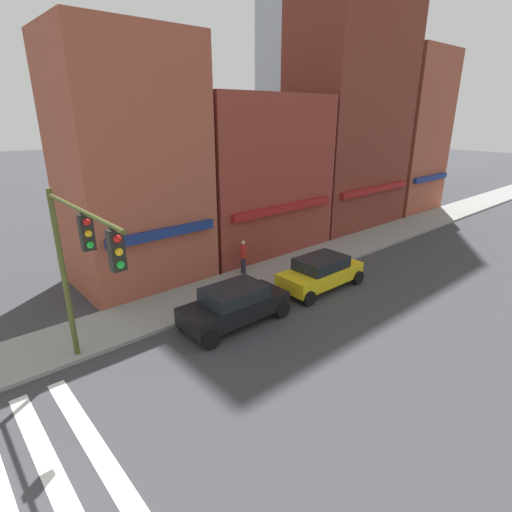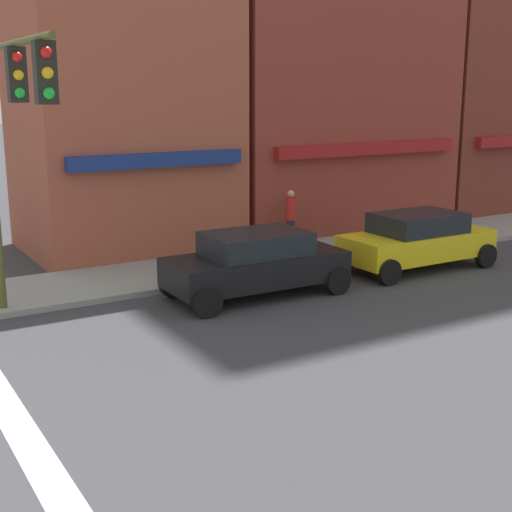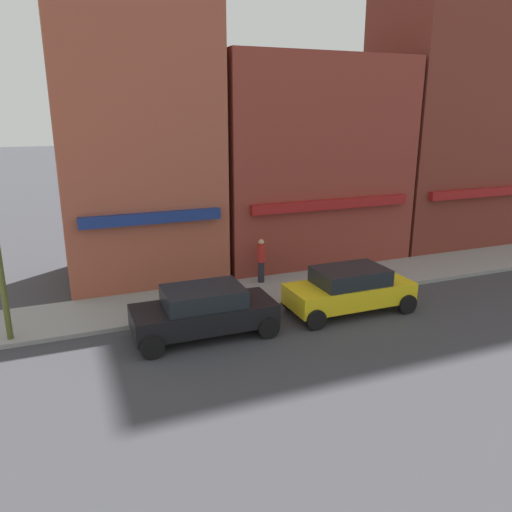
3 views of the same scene
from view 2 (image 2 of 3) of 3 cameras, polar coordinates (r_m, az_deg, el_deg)
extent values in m
cube|color=silver|center=(10.99, -17.77, -14.05)|extent=(0.49, 10.80, 0.01)
cube|color=#9E4C38|center=(22.57, -10.82, 14.91)|extent=(6.08, 5.00, 11.37)
cube|color=navy|center=(20.19, -7.84, 7.62)|extent=(5.17, 0.30, 0.40)
cube|color=maroon|center=(26.20, 5.38, 12.26)|extent=(8.65, 5.00, 9.03)
cube|color=maroon|center=(24.19, 9.06, 8.48)|extent=(7.35, 0.30, 0.40)
cube|color=maroon|center=(32.43, 18.99, 17.84)|extent=(8.85, 5.00, 15.86)
cylinder|color=#474C1E|center=(13.73, -19.02, 15.73)|extent=(0.12, 5.30, 0.12)
cube|color=black|center=(13.45, -18.60, 13.58)|extent=(0.32, 0.24, 0.95)
sphere|color=red|center=(13.33, -18.57, 14.86)|extent=(0.18, 0.18, 0.18)
sphere|color=#EAAD14|center=(13.33, -18.47, 13.58)|extent=(0.18, 0.18, 0.18)
sphere|color=green|center=(13.32, -18.37, 12.29)|extent=(0.18, 0.18, 0.18)
cube|color=black|center=(11.65, -16.51, 13.88)|extent=(0.32, 0.24, 0.95)
sphere|color=red|center=(11.54, -16.44, 15.37)|extent=(0.18, 0.18, 0.18)
sphere|color=#EAAD14|center=(11.53, -16.34, 13.88)|extent=(0.18, 0.18, 0.18)
sphere|color=green|center=(11.52, -16.24, 12.39)|extent=(0.18, 0.18, 0.18)
cube|color=black|center=(17.24, 0.00, -1.00)|extent=(4.43, 1.87, 0.70)
cube|color=black|center=(17.10, 0.00, 1.03)|extent=(2.44, 1.69, 0.55)
cylinder|color=black|center=(17.30, -6.64, -2.24)|extent=(0.68, 0.22, 0.68)
cylinder|color=black|center=(15.74, -3.92, -3.75)|extent=(0.68, 0.22, 0.68)
cylinder|color=black|center=(19.00, 3.24, -0.77)|extent=(0.68, 0.22, 0.68)
cylinder|color=black|center=(17.59, 6.53, -1.98)|extent=(0.68, 0.22, 0.68)
cube|color=yellow|center=(20.37, 12.74, 0.88)|extent=(4.40, 1.80, 0.70)
cube|color=black|center=(20.25, 12.83, 2.61)|extent=(2.42, 1.66, 0.55)
cylinder|color=black|center=(19.95, 7.18, -0.18)|extent=(0.68, 0.22, 0.68)
cylinder|color=black|center=(18.62, 10.59, -1.27)|extent=(0.68, 0.22, 0.68)
cylinder|color=black|center=(22.30, 14.45, 0.92)|extent=(0.68, 0.22, 0.68)
cylinder|color=black|center=(21.12, 17.91, 0.02)|extent=(0.68, 0.22, 0.68)
cylinder|color=#23232D|center=(22.06, 2.77, 1.82)|extent=(0.26, 0.26, 0.85)
cylinder|color=red|center=(21.92, 2.80, 3.81)|extent=(0.32, 0.32, 0.70)
sphere|color=tan|center=(21.85, 2.81, 5.00)|extent=(0.22, 0.22, 0.22)
camera|label=1|loc=(4.30, -43.13, 56.15)|focal=28.00mm
camera|label=3|loc=(5.13, 58.72, 28.75)|focal=35.00mm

